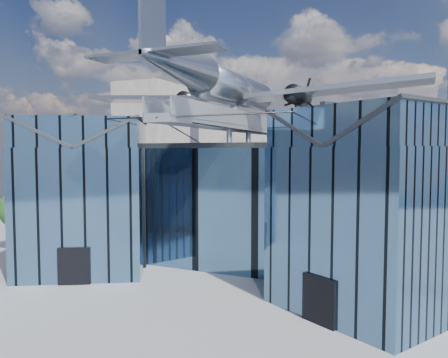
% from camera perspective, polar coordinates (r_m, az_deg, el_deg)
% --- Properties ---
extents(ground_plane, '(120.00, 120.00, 0.00)m').
position_cam_1_polar(ground_plane, '(31.78, -1.52, -13.28)').
color(ground_plane, gray).
extents(museum, '(32.88, 24.50, 17.60)m').
position_cam_1_polar(museum, '(35.93, 2.49, -2.29)').
color(museum, '#486D92').
rests_on(museum, ground).
extents(bg_towers, '(77.00, 24.50, 26.00)m').
position_cam_1_polar(bg_towers, '(78.77, 15.63, 4.07)').
color(bg_towers, gray).
rests_on(bg_towers, ground).
extents(tree_plaza_w, '(4.59, 4.59, 5.65)m').
position_cam_1_polar(tree_plaza_w, '(45.07, -25.20, -3.62)').
color(tree_plaza_w, '#372116').
rests_on(tree_plaza_w, ground).
extents(tree_side_w, '(3.55, 3.55, 4.53)m').
position_cam_1_polar(tree_side_w, '(53.57, -20.10, -3.21)').
color(tree_side_w, '#372116').
rests_on(tree_side_w, ground).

